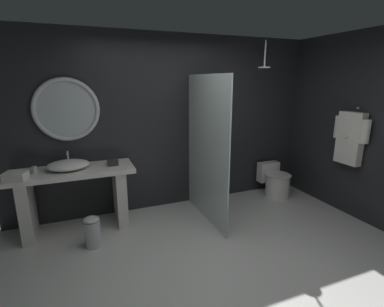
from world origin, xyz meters
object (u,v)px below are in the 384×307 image
object	(u,v)px
tumbler_cup	(35,170)
rain_shower_head	(265,64)
folded_hand_towel	(16,176)
tissue_box	(113,163)
waste_bin	(92,232)
vessel_sink	(68,165)
round_wall_mirror	(67,110)
toilet	(275,182)
hanging_bathrobe	(350,136)

from	to	relation	value
tumbler_cup	rain_shower_head	distance (m)	3.43
tumbler_cup	folded_hand_towel	world-z (taller)	folded_hand_towel
tissue_box	waste_bin	bearing A→B (deg)	-124.02
vessel_sink	round_wall_mirror	distance (m)	0.72
vessel_sink	waste_bin	size ratio (longest dim) A/B	1.35
tissue_box	toilet	size ratio (longest dim) A/B	0.24
waste_bin	tumbler_cup	bearing A→B (deg)	137.46
vessel_sink	toilet	xyz separation A→B (m)	(3.22, -0.05, -0.65)
tumbler_cup	waste_bin	world-z (taller)	tumbler_cup
tumbler_cup	waste_bin	size ratio (longest dim) A/B	0.21
tissue_box	rain_shower_head	xyz separation A→B (m)	(2.25, -0.11, 1.29)
waste_bin	round_wall_mirror	bearing A→B (deg)	101.34
tumbler_cup	folded_hand_towel	bearing A→B (deg)	-126.96
round_wall_mirror	toilet	bearing A→B (deg)	-5.55
rain_shower_head	folded_hand_towel	world-z (taller)	rain_shower_head
tissue_box	vessel_sink	bearing A→B (deg)	178.03
rain_shower_head	waste_bin	xyz separation A→B (m)	(-2.59, -0.40, -1.98)
tumbler_cup	waste_bin	xyz separation A→B (m)	(0.59, -0.54, -0.69)
tumbler_cup	tissue_box	distance (m)	0.93
toilet	tumbler_cup	bearing A→B (deg)	179.00
tumbler_cup	waste_bin	distance (m)	1.05
hanging_bathrobe	tissue_box	bearing A→B (deg)	162.95
round_wall_mirror	hanging_bathrobe	xyz separation A→B (m)	(3.65, -1.24, -0.39)
tissue_box	waste_bin	xyz separation A→B (m)	(-0.34, -0.51, -0.68)
round_wall_mirror	hanging_bathrobe	bearing A→B (deg)	-18.76
round_wall_mirror	waste_bin	size ratio (longest dim) A/B	2.17
hanging_bathrobe	toilet	distance (m)	1.40
vessel_sink	toilet	distance (m)	3.28
hanging_bathrobe	tumbler_cup	bearing A→B (deg)	166.30
rain_shower_head	hanging_bathrobe	xyz separation A→B (m)	(0.90, -0.86, -0.99)
tissue_box	round_wall_mirror	bearing A→B (deg)	151.32
hanging_bathrobe	folded_hand_towel	world-z (taller)	hanging_bathrobe
folded_hand_towel	tissue_box	bearing A→B (deg)	9.94
vessel_sink	hanging_bathrobe	world-z (taller)	hanging_bathrobe
rain_shower_head	toilet	size ratio (longest dim) A/B	0.68
vessel_sink	hanging_bathrobe	xyz separation A→B (m)	(3.69, -0.98, 0.28)
rain_shower_head	tumbler_cup	bearing A→B (deg)	177.51
tumbler_cup	tissue_box	xyz separation A→B (m)	(0.93, -0.03, -0.00)
tissue_box	folded_hand_towel	xyz separation A→B (m)	(-1.09, -0.19, 0.01)
rain_shower_head	waste_bin	bearing A→B (deg)	-171.25
folded_hand_towel	toilet	bearing A→B (deg)	2.39
hanging_bathrobe	toilet	size ratio (longest dim) A/B	1.39
tissue_box	folded_hand_towel	world-z (taller)	folded_hand_towel
folded_hand_towel	rain_shower_head	bearing A→B (deg)	1.40
vessel_sink	round_wall_mirror	xyz separation A→B (m)	(0.05, 0.25, 0.67)
tumbler_cup	folded_hand_towel	xyz separation A→B (m)	(-0.17, -0.22, 0.01)
vessel_sink	waste_bin	world-z (taller)	vessel_sink
vessel_sink	tissue_box	xyz separation A→B (m)	(0.55, -0.02, -0.02)
tissue_box	toilet	distance (m)	2.74
rain_shower_head	waste_bin	distance (m)	3.28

